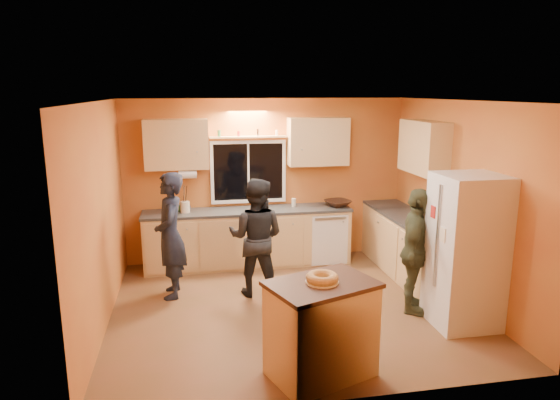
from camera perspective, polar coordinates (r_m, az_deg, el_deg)
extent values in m
plane|color=brown|center=(6.55, 1.36, -12.14)|extent=(4.50, 4.50, 0.00)
cube|color=#CB8234|center=(8.04, -1.52, 2.27)|extent=(4.50, 0.04, 2.60)
cube|color=#CB8234|center=(4.26, 7.03, -7.20)|extent=(4.50, 0.04, 2.60)
cube|color=#CB8234|center=(6.08, -19.83, -1.86)|extent=(0.04, 4.00, 2.60)
cube|color=#CB8234|center=(6.93, 19.94, -0.16)|extent=(0.04, 4.00, 2.60)
cube|color=white|center=(5.95, 1.49, 11.25)|extent=(4.50, 4.00, 0.02)
cube|color=black|center=(7.96, -3.65, 3.24)|extent=(1.10, 0.02, 0.90)
cube|color=white|center=(7.95, -3.63, 3.22)|extent=(1.20, 0.04, 1.00)
cube|color=#E3AC77|center=(7.70, -11.76, 6.25)|extent=(0.95, 0.33, 0.75)
cube|color=#E3AC77|center=(7.96, 4.37, 6.67)|extent=(0.95, 0.33, 0.75)
cube|color=#E3AC77|center=(7.45, 16.10, 5.82)|extent=(0.33, 1.00, 0.75)
cylinder|color=silver|center=(7.64, -10.50, 2.89)|extent=(0.27, 0.12, 0.12)
cube|color=#E3AC77|center=(7.91, -3.65, -4.41)|extent=(3.20, 0.60, 0.86)
cube|color=#282B2D|center=(7.79, -3.70, -1.25)|extent=(3.24, 0.62, 0.04)
cube|color=#E3AC77|center=(8.48, 11.98, -3.50)|extent=(0.60, 0.60, 0.86)
cube|color=#282B2D|center=(8.37, 12.12, -0.54)|extent=(0.62, 0.62, 0.04)
cube|color=#E3AC77|center=(7.44, 15.50, -5.97)|extent=(0.60, 1.80, 0.86)
cube|color=#282B2D|center=(7.32, 15.70, -2.62)|extent=(0.62, 1.84, 0.04)
cube|color=silver|center=(6.19, 20.48, -5.51)|extent=(0.72, 0.70, 1.80)
cube|color=#E3AC77|center=(4.97, 4.72, -14.66)|extent=(1.11, 0.92, 0.93)
cube|color=black|center=(4.78, 4.82, -9.60)|extent=(1.16, 0.97, 0.04)
torus|color=tan|center=(4.75, 4.84, -8.86)|extent=(0.31, 0.31, 0.09)
imported|color=black|center=(6.77, -12.42, -3.99)|extent=(0.41, 0.62, 1.69)
imported|color=black|center=(6.69, -2.75, -4.28)|extent=(0.95, 0.85, 1.60)
imported|color=#383C26|center=(6.38, 15.23, -5.69)|extent=(0.80, 0.99, 1.57)
imported|color=black|center=(8.05, 6.62, -0.36)|extent=(0.49, 0.49, 0.10)
cylinder|color=beige|center=(7.71, -10.80, -0.79)|extent=(0.14, 0.14, 0.17)
imported|color=gray|center=(6.60, 18.85, -3.03)|extent=(0.28, 0.25, 0.28)
cube|color=#A61D19|center=(7.48, 15.47, -1.85)|extent=(0.19, 0.17, 0.07)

